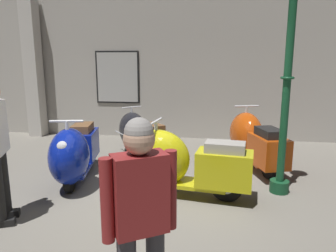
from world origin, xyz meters
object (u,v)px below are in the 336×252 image
Objects in this scene: scooter_1 at (138,134)px; scooter_3 at (252,139)px; scooter_2 at (178,162)px; lamppost at (288,70)px; visitor_1 at (140,214)px; scooter_0 at (74,153)px.

scooter_1 is 2.28m from scooter_3.
lamppost reaches higher than scooter_2.
lamppost reaches higher than visitor_1.
scooter_2 is at bearing 125.17° from scooter_3.
lamppost reaches higher than scooter_3.
scooter_0 is 1.70m from scooter_2.
scooter_2 is at bearing -167.88° from lamppost.
scooter_2 is 2.00m from scooter_3.
lamppost is (2.53, -1.56, 1.35)m from scooter_1.
scooter_0 is 1.19× the size of visitor_1.
visitor_1 is (-1.23, -3.93, 0.40)m from scooter_3.
scooter_0 is 1.20× the size of scooter_1.
scooter_0 reaches higher than scooter_1.
lamppost is at bearing -159.85° from scooter_2.
scooter_3 is 4.14m from visitor_1.
scooter_0 is 3.21m from scooter_3.
scooter_1 is at bearing -53.36° from scooter_2.
scooter_2 is at bearing 70.75° from scooter_0.
scooter_2 is 0.99× the size of scooter_3.
visitor_1 reaches higher than scooter_2.
lamppost reaches higher than scooter_0.
scooter_0 is 1.77m from scooter_1.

